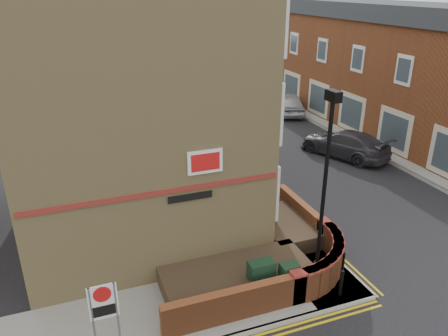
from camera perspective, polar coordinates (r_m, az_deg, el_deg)
ground at (r=13.55m, az=8.43°, el=-19.33°), size 120.00×120.00×0.00m
pavement_corner at (r=13.65m, az=-8.58°, el=-18.62°), size 13.00×3.00×0.12m
pavement_main at (r=27.18m, az=-3.90°, el=3.57°), size 2.00×32.00×0.12m
pavement_far at (r=29.66m, az=18.75°, el=4.05°), size 4.00×40.00×0.12m
kerb_main_near at (r=27.47m, az=-1.90°, el=3.82°), size 0.15×32.00×0.12m
kerb_main_far at (r=28.48m, az=15.59°, el=3.67°), size 0.15×40.00×0.12m
yellow_lines_main at (r=27.56m, az=-1.40°, el=3.78°), size 0.28×32.00×0.01m
corner_building at (r=17.02m, az=-12.49°, el=12.85°), size 8.95×10.40×13.60m
garden_wall at (r=15.26m, az=3.86°, el=-13.53°), size 6.80×6.00×1.20m
lamppost at (r=13.25m, az=12.90°, el=-3.24°), size 0.25×0.50×6.30m
utility_cabinet_large at (r=13.86m, az=4.86°, el=-14.14°), size 0.80×0.45×1.20m
utility_cabinet_small at (r=13.98m, az=8.45°, el=-14.21°), size 0.55×0.40×1.10m
bollard_near at (r=14.33m, az=15.05°, el=-14.30°), size 0.11×0.11×0.90m
bollard_far at (r=15.15m, az=15.22°, el=-12.06°), size 0.11×0.11×0.90m
zone_sign at (r=11.75m, az=-15.42°, el=-17.17°), size 0.72×0.07×2.20m
far_terrace at (r=32.71m, az=17.39°, el=13.13°), size 5.40×30.40×8.00m
far_terrace_cream at (r=50.86m, az=2.57°, el=17.29°), size 5.40×12.40×8.00m
tree_near at (r=24.18m, az=-2.82°, el=12.55°), size 3.64×3.65×6.70m
tree_mid at (r=31.73m, az=-7.44°, el=15.79°), size 4.03×4.03×7.42m
tree_far at (r=39.55m, az=-10.26°, el=16.60°), size 3.81×3.81×7.00m
traffic_light_assembly at (r=35.03m, az=-7.75°, el=12.44°), size 0.20×0.16×4.20m
silver_car_near at (r=27.18m, az=0.68°, el=4.94°), size 2.74×4.18×1.30m
red_car_main at (r=28.83m, az=-1.73°, el=5.87°), size 2.49×4.45×1.18m
grey_car_far at (r=25.53m, az=15.47°, el=3.10°), size 3.97×5.55×1.49m
silver_car_far at (r=33.38m, az=8.44°, el=8.37°), size 3.19×4.97×1.57m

